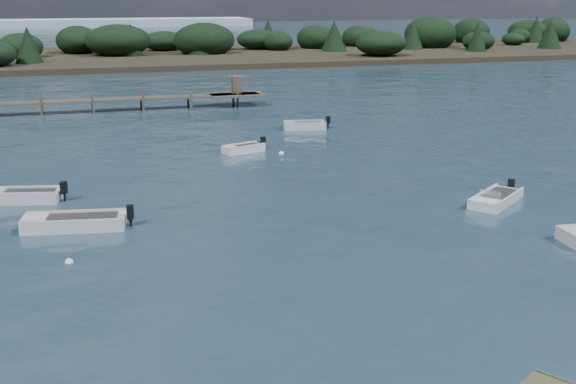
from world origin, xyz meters
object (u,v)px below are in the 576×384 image
object	(u,v)px
dinghy_mid_grey	(75,225)
tender_far_grey_b	(305,127)
tender_far_white	(243,150)
tender_far_grey	(24,198)
dinghy_mid_white_b	(496,200)

from	to	relation	value
dinghy_mid_grey	tender_far_grey_b	size ratio (longest dim) A/B	1.33
dinghy_mid_grey	tender_far_white	size ratio (longest dim) A/B	1.55
tender_far_grey	tender_far_grey_b	world-z (taller)	tender_far_grey
dinghy_mid_grey	tender_far_grey_b	bearing A→B (deg)	49.10
dinghy_mid_grey	dinghy_mid_white_b	size ratio (longest dim) A/B	1.23
tender_far_grey	dinghy_mid_white_b	size ratio (longest dim) A/B	1.00
tender_far_white	dinghy_mid_white_b	bearing A→B (deg)	-59.41
dinghy_mid_grey	tender_far_grey	distance (m)	5.63
tender_far_white	dinghy_mid_white_b	distance (m)	17.77
dinghy_mid_white_b	tender_far_grey_b	bearing A→B (deg)	96.62
dinghy_mid_white_b	tender_far_grey_b	xyz separation A→B (m)	(-2.56, 22.09, 0.04)
tender_far_grey_b	tender_far_white	bearing A→B (deg)	-133.65
dinghy_mid_grey	tender_far_grey_b	world-z (taller)	tender_far_grey_b
dinghy_mid_grey	tender_far_grey_b	xyz separation A→B (m)	(17.37, 20.06, 0.01)
tender_far_white	tender_far_grey_b	xyz separation A→B (m)	(6.48, 6.79, 0.02)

